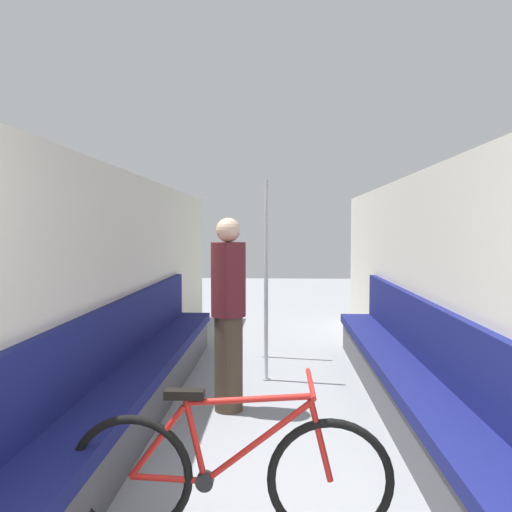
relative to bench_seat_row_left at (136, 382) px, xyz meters
name	(u,v)px	position (x,y,z in m)	size (l,w,h in m)	color
wall_left	(108,292)	(-0.24, 0.05, 0.74)	(0.10, 9.52, 2.10)	beige
wall_right	(442,294)	(2.50, 0.05, 0.74)	(0.10, 9.52, 2.10)	beige
bench_seat_row_left	(136,382)	(0.00, 0.00, 0.00)	(0.44, 5.17, 0.98)	#4C4C51
bench_seat_row_right	(412,385)	(2.26, 0.00, 0.00)	(0.44, 5.17, 0.98)	#4C4C51
bicycle	(229,474)	(0.93, -1.57, 0.03)	(1.65, 0.46, 0.82)	black
grab_pole_near	(266,284)	(1.05, 1.12, 0.70)	(0.08, 0.08, 2.08)	gray
grab_pole_far	(266,275)	(1.02, 2.06, 0.70)	(0.08, 0.08, 2.08)	gray
passenger_standing	(228,312)	(0.75, 0.24, 0.55)	(0.30, 0.30, 1.67)	#473828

